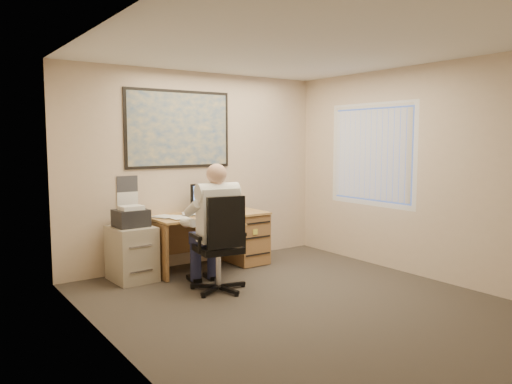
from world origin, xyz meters
TOP-DOWN VIEW (x-y plane):
  - room_shell at (0.00, 0.00)m, footprint 4.00×4.50m
  - desk at (0.29, 1.90)m, footprint 1.60×0.97m
  - world_map at (-0.29, 2.23)m, footprint 1.56×0.03m
  - wall_calendar at (-1.04, 2.24)m, footprint 0.28×0.01m
  - window_blinds at (1.97, 0.80)m, footprint 0.06×1.40m
  - filing_cabinet at (-1.13, 1.91)m, footprint 0.52×0.61m
  - office_chair at (-0.45, 0.86)m, footprint 0.77×0.77m
  - person at (-0.46, 0.94)m, footprint 0.73×0.97m

SIDE VIEW (x-z plane):
  - office_chair at x=-0.45m, z-range -0.24..0.90m
  - filing_cabinet at x=-1.13m, z-range -0.07..0.88m
  - desk at x=0.29m, z-range -0.13..1.02m
  - person at x=-0.46m, z-range 0.00..1.48m
  - wall_calendar at x=-1.04m, z-range 0.87..1.29m
  - room_shell at x=0.00m, z-range 0.00..2.70m
  - window_blinds at x=1.97m, z-range 0.90..2.20m
  - world_map at x=-0.29m, z-range 1.37..2.43m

